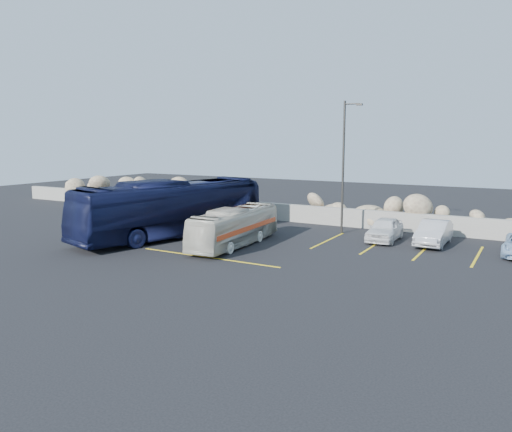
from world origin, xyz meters
The scene contains 9 objects.
ground centered at (0.00, 0.00, 0.00)m, with size 90.00×90.00×0.00m, color black.
seawall centered at (0.00, 12.00, 0.60)m, with size 60.00×0.40×1.20m, color gray.
riprap_pile centered at (0.00, 13.20, 1.30)m, with size 54.00×2.80×2.60m, color #8D745C, non-canonical shape.
parking_lines centered at (4.64, 5.57, 0.01)m, with size 18.16×9.36×0.01m.
lamppost centered at (2.56, 9.50, 4.30)m, with size 1.14×0.18×8.00m.
vintage_bus centered at (-1.33, 3.23, 1.04)m, with size 1.74×7.45×2.07m, color beige.
tour_coach centered at (-5.88, 3.43, 1.69)m, with size 2.84×12.15×3.38m, color black.
car_a centered at (5.42, 8.60, 0.66)m, with size 1.56×3.87×1.32m, color white.
car_b centered at (8.06, 8.79, 0.66)m, with size 1.41×4.03×1.33m, color silver.
Camera 1 is at (12.87, -19.39, 5.78)m, focal length 35.00 mm.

